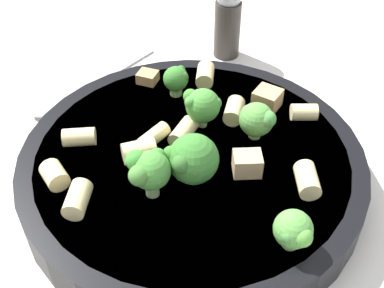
# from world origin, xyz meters

# --- Properties ---
(ground_plane) EXTENTS (2.00, 2.00, 0.00)m
(ground_plane) POSITION_xyz_m (0.00, 0.00, 0.00)
(ground_plane) COLOR beige
(pasta_bowl) EXTENTS (0.29, 0.29, 0.03)m
(pasta_bowl) POSITION_xyz_m (0.00, 0.00, 0.02)
(pasta_bowl) COLOR black
(pasta_bowl) RESTS_ON ground_plane
(broccoli_floret_0) EXTENTS (0.02, 0.02, 0.03)m
(broccoli_floret_0) POSITION_xyz_m (0.08, 0.01, 0.05)
(broccoli_floret_0) COLOR #84AD60
(broccoli_floret_0) RESTS_ON pasta_bowl
(broccoli_floret_1) EXTENTS (0.03, 0.03, 0.03)m
(broccoli_floret_1) POSITION_xyz_m (-0.10, -0.06, 0.05)
(broccoli_floret_1) COLOR #84AD60
(broccoli_floret_1) RESTS_ON pasta_bowl
(broccoli_floret_2) EXTENTS (0.03, 0.03, 0.04)m
(broccoli_floret_2) POSITION_xyz_m (0.04, -0.01, 0.06)
(broccoli_floret_2) COLOR #9EC175
(broccoli_floret_2) RESTS_ON pasta_bowl
(broccoli_floret_3) EXTENTS (0.03, 0.03, 0.03)m
(broccoli_floret_3) POSITION_xyz_m (0.02, -0.06, 0.05)
(broccoli_floret_3) COLOR #84AD60
(broccoli_floret_3) RESTS_ON pasta_bowl
(broccoli_floret_4) EXTENTS (0.04, 0.04, 0.04)m
(broccoli_floret_4) POSITION_xyz_m (-0.03, 0.00, 0.06)
(broccoli_floret_4) COLOR #84AD60
(broccoli_floret_4) RESTS_ON pasta_bowl
(broccoli_floret_5) EXTENTS (0.03, 0.03, 0.04)m
(broccoli_floret_5) POSITION_xyz_m (-0.04, 0.03, 0.06)
(broccoli_floret_5) COLOR #9EC175
(broccoli_floret_5) RESTS_ON pasta_bowl
(rigatoni_0) EXTENTS (0.03, 0.03, 0.01)m
(rigatoni_0) POSITION_xyz_m (0.01, 0.03, 0.04)
(rigatoni_0) COLOR beige
(rigatoni_0) RESTS_ON pasta_bowl
(rigatoni_1) EXTENTS (0.02, 0.03, 0.02)m
(rigatoni_1) POSITION_xyz_m (-0.01, 0.04, 0.04)
(rigatoni_1) COLOR beige
(rigatoni_1) RESTS_ON pasta_bowl
(rigatoni_2) EXTENTS (0.02, 0.02, 0.02)m
(rigatoni_2) POSITION_xyz_m (0.04, -0.10, 0.04)
(rigatoni_2) COLOR beige
(rigatoni_2) RESTS_ON pasta_bowl
(rigatoni_3) EXTENTS (0.03, 0.02, 0.02)m
(rigatoni_3) POSITION_xyz_m (-0.06, 0.09, 0.04)
(rigatoni_3) COLOR beige
(rigatoni_3) RESTS_ON pasta_bowl
(rigatoni_4) EXTENTS (0.03, 0.02, 0.02)m
(rigatoni_4) POSITION_xyz_m (0.05, -0.04, 0.04)
(rigatoni_4) COLOR beige
(rigatoni_4) RESTS_ON pasta_bowl
(rigatoni_5) EXTENTS (0.03, 0.03, 0.02)m
(rigatoni_5) POSITION_xyz_m (-0.03, 0.11, 0.04)
(rigatoni_5) COLOR beige
(rigatoni_5) RESTS_ON pasta_bowl
(rigatoni_6) EXTENTS (0.02, 0.03, 0.02)m
(rigatoni_6) POSITION_xyz_m (0.01, 0.09, 0.04)
(rigatoni_6) COLOR beige
(rigatoni_6) RESTS_ON pasta_bowl
(rigatoni_7) EXTENTS (0.03, 0.02, 0.02)m
(rigatoni_7) POSITION_xyz_m (-0.04, -0.09, 0.04)
(rigatoni_7) COLOR beige
(rigatoni_7) RESTS_ON pasta_bowl
(rigatoni_8) EXTENTS (0.03, 0.02, 0.02)m
(rigatoni_8) POSITION_xyz_m (0.10, -0.02, 0.04)
(rigatoni_8) COLOR beige
(rigatoni_8) RESTS_ON pasta_bowl
(rigatoni_9) EXTENTS (0.03, 0.03, 0.02)m
(rigatoni_9) POSITION_xyz_m (0.02, 0.01, 0.04)
(rigatoni_9) COLOR beige
(rigatoni_9) RESTS_ON pasta_bowl
(chicken_chunk_0) EXTENTS (0.02, 0.02, 0.01)m
(chicken_chunk_0) POSITION_xyz_m (0.10, 0.04, 0.04)
(chicken_chunk_0) COLOR tan
(chicken_chunk_0) RESTS_ON pasta_bowl
(chicken_chunk_1) EXTENTS (0.02, 0.02, 0.02)m
(chicken_chunk_1) POSITION_xyz_m (-0.02, -0.04, 0.04)
(chicken_chunk_1) COLOR tan
(chicken_chunk_1) RESTS_ON pasta_bowl
(chicken_chunk_2) EXTENTS (0.03, 0.03, 0.02)m
(chicken_chunk_2) POSITION_xyz_m (0.06, -0.07, 0.04)
(chicken_chunk_2) COLOR tan
(chicken_chunk_2) RESTS_ON pasta_bowl
(pepper_shaker) EXTENTS (0.03, 0.03, 0.09)m
(pepper_shaker) POSITION_xyz_m (0.21, -0.05, 0.04)
(pepper_shaker) COLOR #332D28
(pepper_shaker) RESTS_ON ground_plane
(spoon) EXTENTS (0.15, 0.13, 0.01)m
(spoon) POSITION_xyz_m (0.13, 0.12, 0.00)
(spoon) COLOR #B2B2B7
(spoon) RESTS_ON ground_plane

